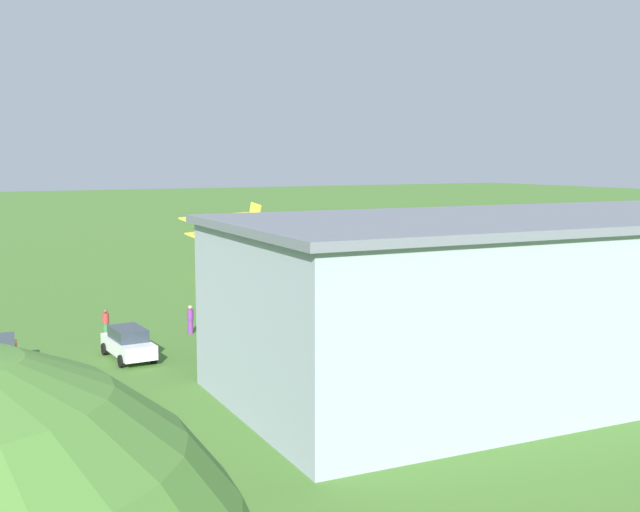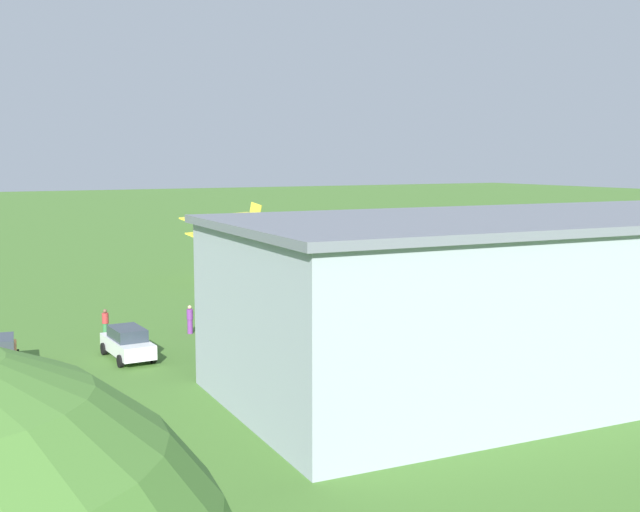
{
  "view_description": "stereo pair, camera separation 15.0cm",
  "coord_description": "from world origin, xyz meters",
  "px_view_note": "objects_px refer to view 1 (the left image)",
  "views": [
    {
      "loc": [
        25.7,
        64.89,
        10.39
      ],
      "look_at": [
        -2.06,
        13.41,
        3.22
      ],
      "focal_mm": 44.97,
      "sensor_mm": 36.0,
      "label": 1
    },
    {
      "loc": [
        25.57,
        64.96,
        10.39
      ],
      "look_at": [
        -2.06,
        13.41,
        3.22
      ],
      "focal_mm": 44.97,
      "sensor_mm": 36.0,
      "label": 2
    }
  ],
  "objects_px": {
    "person_near_hangar_door": "(190,319)",
    "hangar": "(614,290)",
    "person_at_fence_line": "(208,316)",
    "biplane": "(230,228)",
    "person_watching_takeoff": "(630,283)",
    "person_beside_truck": "(578,282)",
    "person_walking_on_apron": "(106,324)",
    "car_white": "(128,343)"
  },
  "relations": [
    {
      "from": "hangar",
      "to": "car_white",
      "type": "relative_size",
      "value": 8.9
    },
    {
      "from": "person_near_hangar_door",
      "to": "person_beside_truck",
      "type": "distance_m",
      "value": 31.68
    },
    {
      "from": "person_near_hangar_door",
      "to": "person_beside_truck",
      "type": "height_order",
      "value": "person_near_hangar_door"
    },
    {
      "from": "person_at_fence_line",
      "to": "person_walking_on_apron",
      "type": "relative_size",
      "value": 1.0
    },
    {
      "from": "person_beside_truck",
      "to": "biplane",
      "type": "bearing_deg",
      "value": -40.15
    },
    {
      "from": "person_near_hangar_door",
      "to": "person_watching_takeoff",
      "type": "xyz_separation_m",
      "value": [
        -34.38,
        2.64,
        -0.0
      ]
    },
    {
      "from": "person_near_hangar_door",
      "to": "person_walking_on_apron",
      "type": "relative_size",
      "value": 1.01
    },
    {
      "from": "person_watching_takeoff",
      "to": "biplane",
      "type": "bearing_deg",
      "value": -40.65
    },
    {
      "from": "person_watching_takeoff",
      "to": "person_beside_truck",
      "type": "relative_size",
      "value": 1.09
    },
    {
      "from": "hangar",
      "to": "person_walking_on_apron",
      "type": "xyz_separation_m",
      "value": [
        20.47,
        -18.74,
        -3.08
      ]
    },
    {
      "from": "car_white",
      "to": "person_at_fence_line",
      "type": "height_order",
      "value": "person_at_fence_line"
    },
    {
      "from": "biplane",
      "to": "person_watching_takeoff",
      "type": "relative_size",
      "value": 5.0
    },
    {
      "from": "biplane",
      "to": "car_white",
      "type": "relative_size",
      "value": 1.9
    },
    {
      "from": "person_near_hangar_door",
      "to": "person_at_fence_line",
      "type": "bearing_deg",
      "value": -158.66
    },
    {
      "from": "biplane",
      "to": "person_near_hangar_door",
      "type": "height_order",
      "value": "biplane"
    },
    {
      "from": "hangar",
      "to": "person_beside_truck",
      "type": "relative_size",
      "value": 25.56
    },
    {
      "from": "person_at_fence_line",
      "to": "person_watching_takeoff",
      "type": "height_order",
      "value": "person_watching_takeoff"
    },
    {
      "from": "hangar",
      "to": "biplane",
      "type": "relative_size",
      "value": 4.67
    },
    {
      "from": "hangar",
      "to": "person_walking_on_apron",
      "type": "relative_size",
      "value": 23.49
    },
    {
      "from": "person_watching_takeoff",
      "to": "person_beside_truck",
      "type": "height_order",
      "value": "person_watching_takeoff"
    },
    {
      "from": "person_watching_takeoff",
      "to": "person_walking_on_apron",
      "type": "height_order",
      "value": "person_watching_takeoff"
    },
    {
      "from": "person_at_fence_line",
      "to": "person_near_hangar_door",
      "type": "bearing_deg",
      "value": 21.34
    },
    {
      "from": "car_white",
      "to": "biplane",
      "type": "bearing_deg",
      "value": -123.18
    },
    {
      "from": "car_white",
      "to": "person_beside_truck",
      "type": "relative_size",
      "value": 2.87
    },
    {
      "from": "person_near_hangar_door",
      "to": "hangar",
      "type": "bearing_deg",
      "value": 132.02
    },
    {
      "from": "person_watching_takeoff",
      "to": "person_walking_on_apron",
      "type": "bearing_deg",
      "value": -5.67
    },
    {
      "from": "hangar",
      "to": "person_near_hangar_door",
      "type": "height_order",
      "value": "hangar"
    },
    {
      "from": "person_beside_truck",
      "to": "person_at_fence_line",
      "type": "bearing_deg",
      "value": -0.94
    },
    {
      "from": "biplane",
      "to": "person_near_hangar_door",
      "type": "relative_size",
      "value": 4.99
    },
    {
      "from": "person_walking_on_apron",
      "to": "person_near_hangar_door",
      "type": "bearing_deg",
      "value": 165.25
    },
    {
      "from": "biplane",
      "to": "person_watching_takeoff",
      "type": "bearing_deg",
      "value": 139.35
    },
    {
      "from": "biplane",
      "to": "car_white",
      "type": "height_order",
      "value": "biplane"
    },
    {
      "from": "person_watching_takeoff",
      "to": "person_beside_truck",
      "type": "distance_m",
      "value": 3.79
    },
    {
      "from": "biplane",
      "to": "person_at_fence_line",
      "type": "bearing_deg",
      "value": 64.2
    },
    {
      "from": "hangar",
      "to": "person_walking_on_apron",
      "type": "distance_m",
      "value": 27.93
    },
    {
      "from": "person_watching_takeoff",
      "to": "person_walking_on_apron",
      "type": "relative_size",
      "value": 1.01
    },
    {
      "from": "hangar",
      "to": "person_watching_takeoff",
      "type": "xyz_separation_m",
      "value": [
        -18.61,
        -14.87,
        -3.07
      ]
    },
    {
      "from": "person_near_hangar_door",
      "to": "person_walking_on_apron",
      "type": "bearing_deg",
      "value": -14.75
    },
    {
      "from": "biplane",
      "to": "person_beside_truck",
      "type": "height_order",
      "value": "biplane"
    },
    {
      "from": "hangar",
      "to": "biplane",
      "type": "bearing_deg",
      "value": -80.75
    },
    {
      "from": "hangar",
      "to": "person_at_fence_line",
      "type": "bearing_deg",
      "value": -51.25
    },
    {
      "from": "person_at_fence_line",
      "to": "person_beside_truck",
      "type": "bearing_deg",
      "value": 179.06
    }
  ]
}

